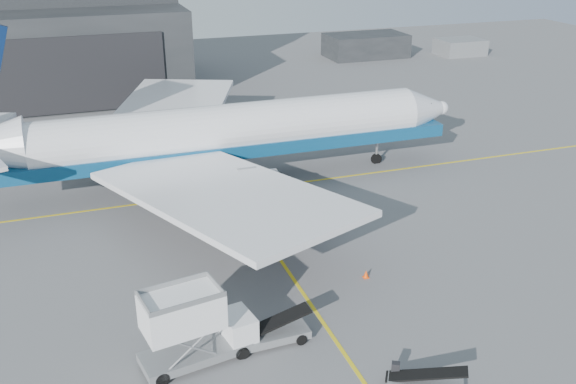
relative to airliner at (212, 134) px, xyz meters
name	(u,v)px	position (x,y,z in m)	size (l,w,h in m)	color
ground	(312,307)	(1.23, -22.38, -4.86)	(200.00, 200.00, 0.00)	#565659
taxi_lines	(256,225)	(1.23, -9.72, -4.85)	(80.00, 42.12, 0.02)	gold
distant_bldg_a	(365,57)	(39.23, 49.62, -4.86)	(14.00, 8.00, 4.00)	black
distant_bldg_b	(459,55)	(56.23, 45.62, -4.86)	(8.00, 6.00, 2.80)	slate
airliner	(212,134)	(0.00, 0.00, 0.00)	(49.47, 47.97, 17.36)	white
catering_truck	(193,327)	(-7.00, -25.29, -2.60)	(6.82, 3.49, 4.47)	slate
pushback_tug	(284,222)	(3.05, -11.43, -4.12)	(4.60, 3.20, 1.95)	black
belt_loader_a	(267,335)	(-2.66, -25.10, -4.25)	(5.21, 1.99, 1.97)	slate
belt_loader_b	(424,382)	(3.99, -31.65, -4.36)	(4.06, 3.19, 1.60)	slate
traffic_cone	(366,274)	(6.07, -20.18, -4.59)	(0.39, 0.39, 0.57)	#F54507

